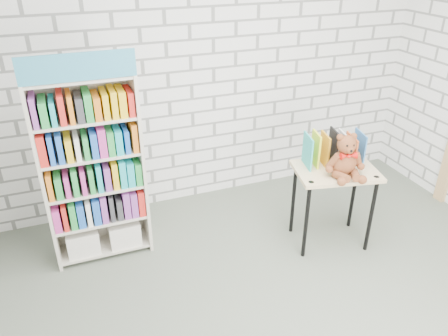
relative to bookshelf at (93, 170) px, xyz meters
name	(u,v)px	position (x,y,z in m)	size (l,w,h in m)	color
ground	(305,317)	(1.30, -1.36, -0.84)	(4.50, 4.50, 0.00)	#535B4D
room_shell	(332,89)	(1.30, -1.36, 0.95)	(4.52, 4.02, 2.81)	silver
bookshelf	(93,170)	(0.00, 0.00, 0.00)	(0.82, 0.32, 1.83)	beige
display_table	(335,180)	(1.98, -0.59, -0.19)	(0.79, 0.62, 0.76)	tan
table_books	(333,149)	(2.00, -0.48, 0.07)	(0.52, 0.31, 0.29)	teal
teddy_bear	(346,160)	(1.97, -0.70, 0.07)	(0.34, 0.33, 0.37)	brown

